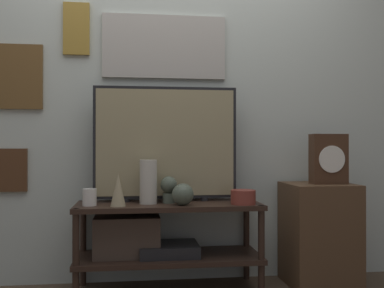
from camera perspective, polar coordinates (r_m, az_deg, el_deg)
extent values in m
cube|color=beige|center=(3.06, -3.34, 8.34)|extent=(6.40, 0.06, 2.70)
cube|color=#B2ADA3|center=(3.06, -3.52, 12.22)|extent=(0.82, 0.02, 0.42)
cube|color=#B2BCC6|center=(3.05, -3.51, 12.25)|extent=(0.78, 0.01, 0.39)
cube|color=brown|center=(3.10, -20.97, 7.99)|extent=(0.28, 0.02, 0.41)
cube|color=#BCB299|center=(3.09, -20.99, 8.01)|extent=(0.24, 0.01, 0.38)
cube|color=olive|center=(3.10, -14.47, 13.99)|extent=(0.17, 0.02, 0.34)
cube|color=#BCB299|center=(3.09, -14.48, 14.02)|extent=(0.13, 0.01, 0.30)
cube|color=black|center=(2.79, -2.97, -7.80)|extent=(1.13, 0.42, 0.03)
cube|color=black|center=(2.85, -2.98, -14.18)|extent=(1.13, 0.42, 0.03)
cylinder|color=black|center=(2.68, -14.53, -13.68)|extent=(0.04, 0.04, 0.54)
cylinder|color=black|center=(2.76, 8.80, -13.28)|extent=(0.04, 0.04, 0.54)
cylinder|color=black|center=(3.02, -13.65, -12.12)|extent=(0.04, 0.04, 0.54)
cylinder|color=black|center=(3.10, 6.92, -11.85)|extent=(0.04, 0.04, 0.54)
cube|color=black|center=(2.84, -2.98, -13.20)|extent=(0.36, 0.29, 0.07)
cube|color=#47382D|center=(2.82, -8.25, -11.51)|extent=(0.40, 0.23, 0.24)
cylinder|color=black|center=(2.88, -8.37, -7.08)|extent=(0.05, 0.05, 0.02)
cylinder|color=black|center=(2.91, 1.59, -7.01)|extent=(0.05, 0.05, 0.02)
cube|color=black|center=(2.86, -3.36, 0.19)|extent=(0.91, 0.04, 0.71)
cube|color=#998C66|center=(2.85, -3.34, 0.20)|extent=(0.87, 0.01, 0.67)
cylinder|color=brown|center=(2.75, 6.52, -6.71)|extent=(0.15, 0.15, 0.09)
cylinder|color=beige|center=(2.76, -5.57, -4.79)|extent=(0.11, 0.11, 0.27)
cone|color=tan|center=(2.66, -9.36, -5.76)|extent=(0.09, 0.09, 0.19)
sphere|color=#4C5647|center=(2.67, -1.17, -6.41)|extent=(0.13, 0.13, 0.13)
cylinder|color=silver|center=(2.73, -12.88, -6.60)|extent=(0.08, 0.08, 0.10)
cylinder|color=#4C5647|center=(2.79, -2.87, -6.87)|extent=(0.07, 0.07, 0.06)
sphere|color=#4C5647|center=(2.78, -2.87, -5.18)|extent=(0.10, 0.10, 0.10)
cube|color=#513823|center=(3.06, 15.84, -10.93)|extent=(0.42, 0.41, 0.65)
cube|color=#422819|center=(2.99, 16.93, -1.83)|extent=(0.23, 0.10, 0.32)
cylinder|color=white|center=(2.94, 17.36, -1.85)|extent=(0.17, 0.01, 0.17)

